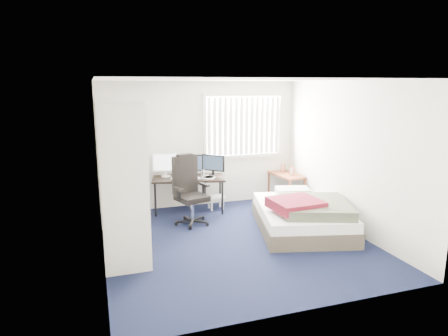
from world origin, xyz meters
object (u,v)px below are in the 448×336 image
(desk, at_px, (189,175))
(office_chair, at_px, (190,197))
(nightstand, at_px, (286,177))
(bed, at_px, (303,215))

(desk, height_order, office_chair, office_chair)
(nightstand, bearing_deg, desk, 179.34)
(desk, distance_m, bed, 2.33)
(bed, bearing_deg, nightstand, 72.84)
(office_chair, bearing_deg, desk, 77.37)
(office_chair, distance_m, bed, 2.00)
(bed, bearing_deg, office_chair, 151.05)
(desk, relative_size, bed, 0.68)
(desk, relative_size, office_chair, 1.21)
(office_chair, xyz_separation_m, bed, (1.74, -0.96, -0.20))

